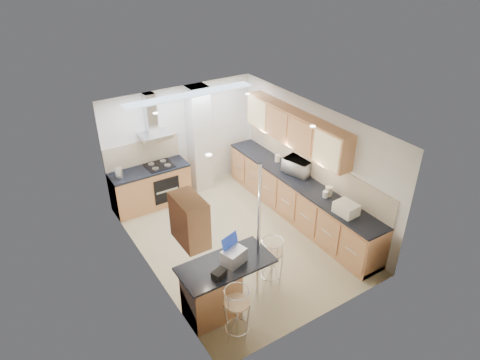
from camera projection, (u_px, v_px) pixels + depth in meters
ground at (238, 239)px, 8.57m from camera, size 4.80×4.80×0.00m
room_shell at (241, 159)px, 8.23m from camera, size 3.64×4.84×2.51m
right_counter at (298, 198)px, 9.04m from camera, size 0.63×4.40×0.92m
back_counter at (151, 187)px, 9.43m from camera, size 1.70×0.63×0.92m
peninsula at (226, 286)px, 6.75m from camera, size 1.47×0.72×0.94m
microwave at (298, 166)px, 8.96m from camera, size 0.54×0.67×0.32m
laptop at (234, 256)px, 6.49m from camera, size 0.40×0.35×0.24m
bag at (219, 274)px, 6.24m from camera, size 0.24×0.21×0.11m
bar_stool_near at (237, 315)px, 6.23m from camera, size 0.49×0.49×0.97m
bar_stool_end at (272, 263)px, 7.22m from camera, size 0.45×0.45×0.96m
jar_a at (288, 168)px, 9.06m from camera, size 0.15×0.15×0.17m
jar_b at (277, 158)px, 9.47m from camera, size 0.12×0.12×0.15m
jar_c at (329, 191)px, 8.22m from camera, size 0.18×0.18×0.19m
jar_d at (325, 194)px, 8.17m from camera, size 0.12×0.12×0.13m
bread_bin at (346, 209)px, 7.67m from camera, size 0.34×0.42×0.21m
kettle at (119, 173)px, 8.78m from camera, size 0.16×0.16×0.24m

